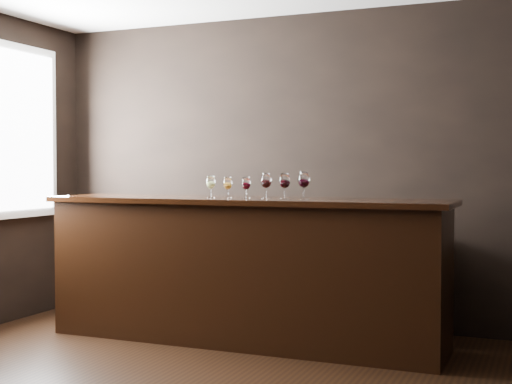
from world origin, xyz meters
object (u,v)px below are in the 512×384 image
at_px(glass_red_c, 285,181).
at_px(glass_white, 211,183).
at_px(bar_counter, 244,273).
at_px(glass_red_b, 266,181).
at_px(glass_amber, 228,184).
at_px(glass_red_a, 246,184).
at_px(glass_red_d, 304,180).
at_px(back_bar_shelf, 305,281).

bearing_deg(glass_red_c, glass_white, -179.47).
distance_m(bar_counter, glass_red_c, 0.82).
xyz_separation_m(bar_counter, glass_red_b, (0.18, 0.03, 0.74)).
bearing_deg(glass_amber, glass_red_b, 5.45).
bearing_deg(bar_counter, glass_amber, -178.78).
bearing_deg(glass_amber, glass_red_a, -4.85).
relative_size(glass_white, glass_red_a, 1.05).
bearing_deg(glass_red_b, glass_white, -175.76).
bearing_deg(glass_red_a, glass_red_c, 2.83).
distance_m(glass_red_c, glass_red_d, 0.16).
xyz_separation_m(glass_white, glass_red_d, (0.80, 0.02, 0.02)).
distance_m(glass_red_a, glass_red_c, 0.33).
xyz_separation_m(back_bar_shelf, glass_amber, (-0.45, -0.65, 0.87)).
distance_m(glass_white, glass_red_c, 0.65).
bearing_deg(glass_amber, glass_red_c, 0.19).
relative_size(glass_amber, glass_red_c, 0.83).
bearing_deg(back_bar_shelf, glass_white, -132.61).
bearing_deg(back_bar_shelf, bar_counter, -115.30).
height_order(glass_red_a, glass_red_b, glass_red_b).
bearing_deg(glass_white, glass_red_a, -1.79).
height_order(bar_counter, glass_red_c, glass_red_c).
bearing_deg(glass_red_c, glass_red_b, 170.18).
height_order(back_bar_shelf, glass_amber, glass_amber).
bearing_deg(back_bar_shelf, glass_red_c, -86.02).
relative_size(glass_white, glass_red_d, 0.83).
height_order(glass_white, glass_red_d, glass_red_d).
bearing_deg(back_bar_shelf, glass_amber, -124.69).
bearing_deg(glass_red_c, glass_red_d, 3.60).
height_order(glass_white, glass_amber, glass_white).
xyz_separation_m(glass_white, glass_amber, (0.15, 0.00, -0.01)).
height_order(bar_counter, glass_red_d, glass_red_d).
distance_m(bar_counter, glass_white, 0.78).
xyz_separation_m(bar_counter, back_bar_shelf, (0.31, 0.65, -0.15)).
relative_size(bar_counter, glass_amber, 19.05).
bearing_deg(glass_red_d, glass_amber, -178.99).
relative_size(bar_counter, glass_white, 17.87).
height_order(glass_white, glass_red_a, glass_white).
distance_m(back_bar_shelf, glass_red_b, 1.09).
xyz_separation_m(glass_red_c, glass_red_d, (0.16, 0.01, 0.01)).
relative_size(bar_counter, glass_red_c, 15.78).
height_order(glass_amber, glass_red_a, glass_red_a).
bearing_deg(glass_red_a, glass_red_b, 16.31).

